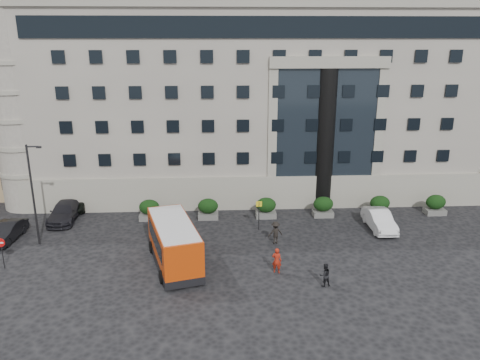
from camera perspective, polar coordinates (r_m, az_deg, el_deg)
The scene contains 22 objects.
ground at distance 35.17m, azimuth -6.05°, elevation -9.39°, with size 120.00×120.00×0.00m, color black.
civic_building at distance 54.01m, azimuth 1.31°, elevation 10.02°, with size 44.00×24.00×18.00m, color gray.
entrance_column at distance 43.88m, azimuth 10.28°, elevation 4.80°, with size 1.80×1.80×13.00m, color black.
apartment_far at distance 75.43m, azimuth -26.17°, elevation 11.85°, with size 13.00×13.00×22.00m, color #776245.
hedge_a at distance 42.35m, azimuth -10.98°, elevation -3.56°, with size 1.80×1.26×1.84m.
hedge_b at distance 41.92m, azimuth -3.91°, elevation -3.49°, with size 1.80×1.26×1.84m.
hedge_c at distance 42.14m, azimuth 3.19°, elevation -3.36°, with size 1.80×1.26×1.84m.
hedge_d at distance 42.99m, azimuth 10.11°, elevation -3.19°, with size 1.80×1.26×1.84m.
hedge_e at distance 44.43m, azimuth 16.66°, elevation -2.99°, with size 1.80×1.26×1.84m.
hedge_f at distance 46.42m, azimuth 22.73°, elevation -2.77°, with size 1.80×1.26×1.84m.
street_lamp at distance 38.85m, azimuth -23.89°, elevation -1.27°, with size 1.16×0.18×8.00m.
bus_stop_sign at distance 39.16m, azimuth 2.32°, elevation -3.72°, with size 0.50×0.08×2.52m.
no_entry_sign at distance 36.69m, azimuth -27.11°, elevation -7.29°, with size 0.64×0.16×2.32m.
minibus at distance 33.63m, azimuth -8.06°, elevation -7.47°, with size 4.55×8.04×3.18m.
red_truck at distance 50.79m, azimuth -22.99°, elevation -0.35°, with size 3.09×6.00×3.14m.
parked_car_b at distance 41.85m, azimuth -26.53°, elevation -5.67°, with size 1.54×4.42×1.46m, color black.
parked_car_c at distance 44.30m, azimuth -20.59°, elevation -3.64°, with size 2.18×5.37×1.56m, color black.
parked_car_d at distance 47.07m, azimuth -19.51°, elevation -2.34°, with size 2.57×5.57×1.55m, color black.
white_taxi at distance 41.33m, azimuth 16.61°, elevation -4.68°, with size 1.71×4.91×1.62m, color white.
pedestrian_a at distance 32.65m, azimuth 4.50°, elevation -9.76°, with size 0.67×0.44×1.82m, color #A72110.
pedestrian_b at distance 31.47m, azimuth 10.30°, elevation -11.32°, with size 0.77×0.60×1.59m, color black.
pedestrian_c at distance 36.96m, azimuth 4.35°, elevation -6.42°, with size 1.18×0.68×1.83m, color black.
Camera 1 is at (2.05, -31.46, 15.60)m, focal length 35.00 mm.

